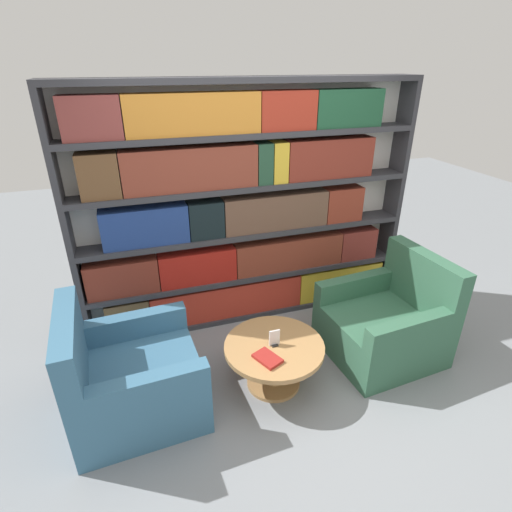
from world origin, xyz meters
TOP-DOWN VIEW (x-y plane):
  - ground_plane at (0.00, 0.00)m, footprint 14.00×14.00m
  - bookshelf at (-0.04, 1.36)m, footprint 3.24×0.30m
  - armchair_left at (-1.25, 0.35)m, footprint 0.97×0.92m
  - armchair_right at (0.98, 0.35)m, footprint 0.98×0.94m
  - coffee_table at (-0.13, 0.27)m, footprint 0.80×0.80m
  - table_sign at (-0.13, 0.27)m, footprint 0.09×0.06m
  - stray_book at (-0.24, 0.12)m, footprint 0.21×0.25m

SIDE VIEW (x-z plane):
  - ground_plane at x=0.00m, z-range 0.00..0.00m
  - coffee_table at x=-0.13m, z-range 0.09..0.49m
  - armchair_left at x=-1.25m, z-range -0.16..0.77m
  - armchair_right at x=0.98m, z-range -0.16..0.77m
  - stray_book at x=-0.24m, z-range 0.40..0.43m
  - table_sign at x=-0.13m, z-range 0.39..0.53m
  - bookshelf at x=-0.04m, z-range -0.03..2.28m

